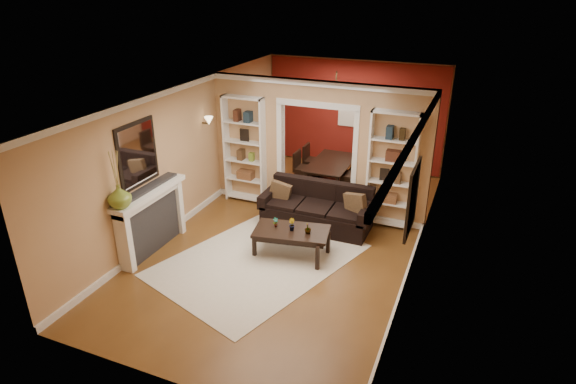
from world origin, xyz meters
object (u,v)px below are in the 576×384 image
at_px(bookshelf_left, 245,150).
at_px(dining_table, 332,174).
at_px(bookshelf_right, 392,171).
at_px(sofa, 317,207).
at_px(coffee_table, 291,242).
at_px(fireplace, 153,221).

xyz_separation_m(bookshelf_left, dining_table, (1.48, 1.53, -0.86)).
height_order(bookshelf_right, dining_table, bookshelf_right).
height_order(sofa, bookshelf_left, bookshelf_left).
relative_size(sofa, dining_table, 1.33).
relative_size(bookshelf_left, dining_table, 1.41).
relative_size(sofa, coffee_table, 1.68).
xyz_separation_m(fireplace, dining_table, (2.02, 4.06, -0.29)).
bearing_deg(bookshelf_left, bookshelf_right, 0.00).
height_order(sofa, fireplace, fireplace).
distance_m(bookshelf_right, fireplace, 4.47).
bearing_deg(dining_table, bookshelf_right, -133.27).
relative_size(bookshelf_left, bookshelf_right, 1.00).
bearing_deg(coffee_table, bookshelf_left, 124.92).
bearing_deg(sofa, coffee_table, -92.70).
bearing_deg(bookshelf_right, sofa, -155.51).
distance_m(sofa, fireplace, 3.07).
xyz_separation_m(sofa, fireplace, (-2.37, -1.95, 0.16)).
bearing_deg(bookshelf_right, coffee_table, -127.17).
relative_size(bookshelf_left, fireplace, 1.35).
bearing_deg(bookshelf_left, sofa, -17.62).
bearing_deg(coffee_table, bookshelf_right, 42.43).
bearing_deg(coffee_table, dining_table, 84.69).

